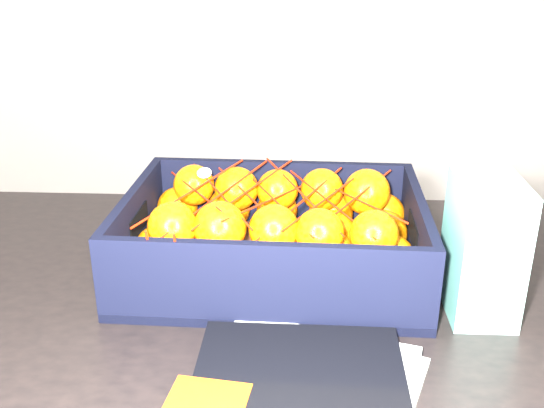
{
  "coord_description": "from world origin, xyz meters",
  "views": [
    {
      "loc": [
        0.26,
        -0.66,
        1.16
      ],
      "look_at": [
        0.2,
        0.07,
        0.86
      ],
      "focal_mm": 41.37,
      "sensor_mm": 36.0,
      "label": 1
    }
  ],
  "objects": [
    {
      "name": "clementine_heap",
      "position": [
        0.2,
        0.1,
        0.81
      ],
      "size": [
        0.37,
        0.27,
        0.11
      ],
      "color": "#FF6E05",
      "rests_on": "produce_crate"
    },
    {
      "name": "produce_crate",
      "position": [
        0.2,
        0.1,
        0.78
      ],
      "size": [
        0.39,
        0.29,
        0.11
      ],
      "color": "brown",
      "rests_on": "table"
    },
    {
      "name": "mesh_net",
      "position": [
        0.19,
        0.09,
        0.86
      ],
      "size": [
        0.32,
        0.26,
        0.09
      ],
      "color": "red",
      "rests_on": "clementine_heap"
    },
    {
      "name": "retail_carton",
      "position": [
        0.45,
        0.02,
        0.83
      ],
      "size": [
        0.08,
        0.11,
        0.17
      ],
      "primitive_type": "cube",
      "rotation": [
        0.0,
        0.0,
        0.03
      ],
      "color": "white",
      "rests_on": "table"
    },
    {
      "name": "table",
      "position": [
        0.19,
        -0.04,
        0.65
      ],
      "size": [
        1.22,
        0.83,
        0.75
      ],
      "color": "black",
      "rests_on": "ground"
    }
  ]
}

